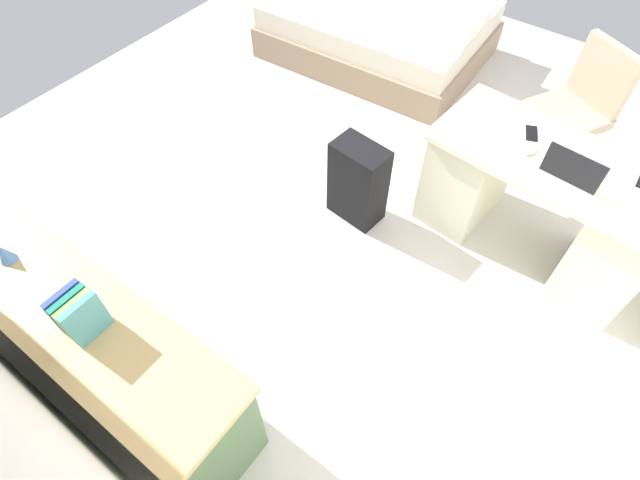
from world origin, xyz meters
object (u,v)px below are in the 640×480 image
object	(u,v)px
bed	(380,30)
cell_phone_by_mouse	(532,133)
credenza	(101,349)
computer_mouse	(530,150)
suitcase_black	(358,183)
figurine_small	(4,253)
office_chair	(570,117)
desk	(539,203)
laptop	(573,171)

from	to	relation	value
bed	cell_phone_by_mouse	xyz separation A→B (m)	(-1.79, 1.25, 0.52)
credenza	computer_mouse	xyz separation A→B (m)	(-1.24, -2.20, 0.40)
suitcase_black	credenza	bearing A→B (deg)	84.77
credenza	cell_phone_by_mouse	bearing A→B (deg)	-116.70
computer_mouse	figurine_small	size ratio (longest dim) A/B	0.91
suitcase_black	cell_phone_by_mouse	bearing A→B (deg)	-140.06
office_chair	computer_mouse	xyz separation A→B (m)	(0.04, 0.94, 0.35)
suitcase_black	bed	bearing A→B (deg)	-55.94
bed	cell_phone_by_mouse	distance (m)	2.24
credenza	suitcase_black	world-z (taller)	credenza
credenza	bed	size ratio (longest dim) A/B	0.91
credenza	bed	world-z (taller)	credenza
bed	cell_phone_by_mouse	world-z (taller)	cell_phone_by_mouse
bed	suitcase_black	size ratio (longest dim) A/B	3.26
desk	cell_phone_by_mouse	distance (m)	0.44
office_chair	figurine_small	size ratio (longest dim) A/B	8.55
desk	credenza	distance (m)	2.65
office_chair	cell_phone_by_mouse	world-z (taller)	office_chair
credenza	figurine_small	distance (m)	0.64
computer_mouse	bed	bearing A→B (deg)	-32.72
bed	computer_mouse	world-z (taller)	computer_mouse
desk	suitcase_black	xyz separation A→B (m)	(1.05, 0.44, -0.09)
bed	laptop	xyz separation A→B (m)	(-2.09, 1.47, 0.56)
bed	office_chair	bearing A→B (deg)	166.12
office_chair	computer_mouse	bearing A→B (deg)	87.59
suitcase_black	figurine_small	world-z (taller)	figurine_small
desk	office_chair	bearing A→B (deg)	-81.57
bed	suitcase_black	xyz separation A→B (m)	(-0.96, 1.81, 0.06)
desk	suitcase_black	bearing A→B (deg)	22.88
credenza	suitcase_black	xyz separation A→B (m)	(-0.36, -1.80, -0.07)
credenza	figurine_small	size ratio (longest dim) A/B	16.36
office_chair	desk	bearing A→B (deg)	98.43
laptop	office_chair	bearing A→B (deg)	-77.86
credenza	desk	bearing A→B (deg)	-122.13
credenza	bed	xyz separation A→B (m)	(0.60, -3.61, -0.13)
laptop	suitcase_black	bearing A→B (deg)	16.60
suitcase_black	figurine_small	size ratio (longest dim) A/B	5.51
desk	figurine_small	world-z (taller)	figurine_small
desk	laptop	xyz separation A→B (m)	(-0.08, 0.11, 0.41)
bed	desk	bearing A→B (deg)	145.87
computer_mouse	suitcase_black	bearing A→B (deg)	29.21
suitcase_black	computer_mouse	size ratio (longest dim) A/B	6.06
desk	cell_phone_by_mouse	world-z (taller)	cell_phone_by_mouse
computer_mouse	cell_phone_by_mouse	size ratio (longest dim) A/B	0.74
computer_mouse	desk	bearing A→B (deg)	-161.32
office_chair	credenza	distance (m)	3.39
credenza	suitcase_black	bearing A→B (deg)	-101.27
cell_phone_by_mouse	credenza	bearing A→B (deg)	40.29
computer_mouse	credenza	bearing A→B (deg)	65.37
desk	laptop	world-z (taller)	laptop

